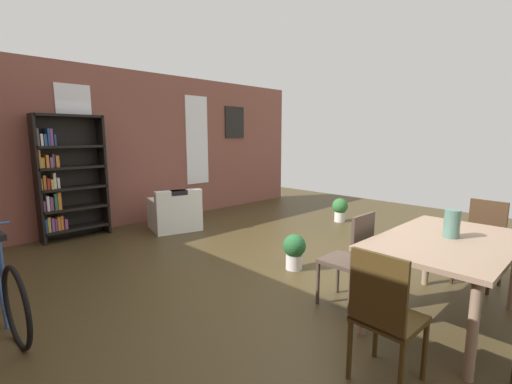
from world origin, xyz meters
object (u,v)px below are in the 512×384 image
(bookshelf_tall, at_px, (66,179))
(dining_table, at_px, (447,249))
(dining_chair_head_right, at_px, (482,240))
(potted_plant_by_shelf, at_px, (340,208))
(armchair_white, at_px, (175,214))
(potted_plant_corner, at_px, (294,250))
(dining_chair_head_left, at_px, (384,314))
(dining_chair_far_left, at_px, (351,257))
(vase_on_table, at_px, (452,224))

(bookshelf_tall, bearing_deg, dining_table, -72.96)
(dining_chair_head_right, bearing_deg, bookshelf_tall, 118.13)
(dining_table, distance_m, potted_plant_by_shelf, 3.76)
(bookshelf_tall, xyz_separation_m, potted_plant_by_shelf, (4.17, -2.48, -0.73))
(bookshelf_tall, xyz_separation_m, armchair_white, (1.54, -0.70, -0.72))
(potted_plant_corner, bearing_deg, armchair_white, 91.02)
(dining_table, bearing_deg, dining_chair_head_left, 179.91)
(dining_chair_head_right, distance_m, armchair_white, 4.66)
(dining_chair_far_left, xyz_separation_m, armchair_white, (0.32, 3.75, -0.23))
(dining_chair_far_left, bearing_deg, armchair_white, 85.11)
(vase_on_table, height_order, armchair_white, vase_on_table)
(armchair_white, xyz_separation_m, potted_plant_by_shelf, (2.62, -1.78, -0.01))
(dining_chair_head_left, relative_size, bookshelf_tall, 0.47)
(dining_table, distance_m, vase_on_table, 0.22)
(vase_on_table, xyz_separation_m, armchair_white, (-0.11, 4.48, -0.62))
(vase_on_table, bearing_deg, dining_table, 180.00)
(dining_chair_head_left, bearing_deg, dining_chair_far_left, 41.55)
(potted_plant_by_shelf, xyz_separation_m, potted_plant_corner, (-2.58, -0.96, -0.01))
(dining_chair_head_right, bearing_deg, potted_plant_by_shelf, 62.79)
(dining_table, distance_m, bookshelf_tall, 5.43)
(dining_table, height_order, potted_plant_corner, dining_table)
(dining_table, relative_size, dining_chair_head_right, 1.71)
(dining_table, bearing_deg, dining_chair_head_right, -0.34)
(dining_chair_head_right, bearing_deg, dining_chair_head_left, 179.78)
(dining_chair_far_left, distance_m, armchair_white, 3.77)
(dining_chair_head_right, xyz_separation_m, bookshelf_tall, (-2.77, 5.19, 0.48))
(bookshelf_tall, bearing_deg, potted_plant_by_shelf, -30.73)
(vase_on_table, xyz_separation_m, potted_plant_by_shelf, (2.52, 2.70, -0.63))
(vase_on_table, bearing_deg, armchair_white, 91.39)
(dining_chair_head_left, distance_m, armchair_white, 4.63)
(armchair_white, bearing_deg, potted_plant_corner, -88.98)
(dining_chair_head_right, height_order, dining_chair_far_left, same)
(dining_chair_far_left, bearing_deg, bookshelf_tall, 105.35)
(dining_chair_far_left, height_order, armchair_white, dining_chair_far_left)
(vase_on_table, height_order, dining_chair_head_right, vase_on_table)
(dining_chair_head_right, distance_m, potted_plant_corner, 2.12)
(bookshelf_tall, height_order, armchair_white, bookshelf_tall)
(potted_plant_by_shelf, bearing_deg, potted_plant_corner, -159.50)
(dining_chair_far_left, xyz_separation_m, bookshelf_tall, (-1.22, 4.45, 0.48))
(vase_on_table, distance_m, dining_chair_head_left, 1.31)
(dining_chair_head_left, bearing_deg, vase_on_table, -0.08)
(dining_chair_head_right, relative_size, dining_chair_far_left, 1.00)
(dining_chair_far_left, distance_m, potted_plant_corner, 1.11)
(dining_table, xyz_separation_m, dining_chair_head_left, (-1.19, 0.00, -0.17))
(vase_on_table, distance_m, dining_chair_head_right, 1.19)
(dining_chair_head_right, height_order, potted_plant_by_shelf, dining_chair_head_right)
(dining_chair_head_left, bearing_deg, bookshelf_tall, 94.43)
(vase_on_table, height_order, potted_plant_by_shelf, vase_on_table)
(dining_table, distance_m, dining_chair_head_right, 1.20)
(dining_chair_head_left, height_order, armchair_white, dining_chair_head_left)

